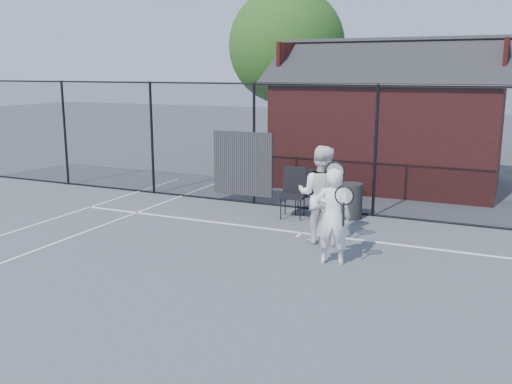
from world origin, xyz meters
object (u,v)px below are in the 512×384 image
at_px(player_front, 333,216).
at_px(chair_left, 293,194).
at_px(player_back, 321,195).
at_px(waste_bin, 350,201).
at_px(chair_right, 305,193).
at_px(clubhouse, 390,129).

xyz_separation_m(player_front, chair_left, (-1.73, 2.66, -0.29)).
distance_m(player_front, player_back, 1.26).
height_order(player_front, waste_bin, player_front).
xyz_separation_m(player_front, player_back, (-0.58, 1.12, 0.11)).
relative_size(player_front, player_back, 0.89).
relative_size(player_front, chair_right, 1.69).
bearing_deg(clubhouse, chair_right, -102.80).
height_order(chair_left, chair_right, chair_left).
distance_m(clubhouse, player_back, 6.48).
xyz_separation_m(player_back, chair_right, (-1.03, 2.05, -0.45)).
bearing_deg(player_front, chair_left, 123.10).
xyz_separation_m(chair_left, chair_right, (0.13, 0.50, -0.06)).
height_order(player_back, waste_bin, player_back).
height_order(player_back, chair_left, player_back).
distance_m(chair_left, waste_bin, 1.30).
xyz_separation_m(clubhouse, chair_left, (-1.13, -4.90, -1.05)).
relative_size(clubhouse, player_front, 3.87).
bearing_deg(player_front, clubhouse, 94.58).
distance_m(player_front, chair_right, 3.56).
distance_m(player_front, chair_left, 3.19).
bearing_deg(chair_left, player_front, -65.87).
xyz_separation_m(chair_right, waste_bin, (1.07, 0.00, -0.10)).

